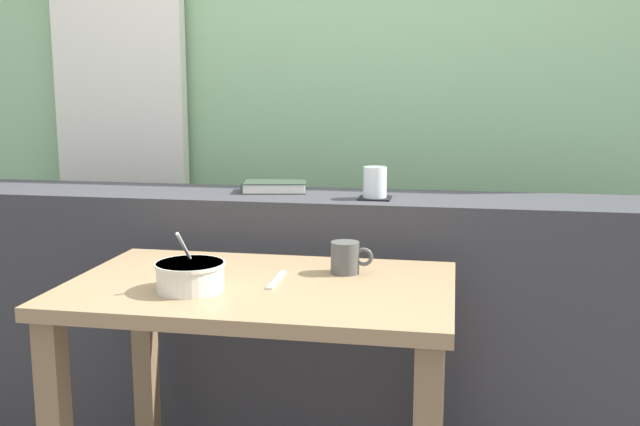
# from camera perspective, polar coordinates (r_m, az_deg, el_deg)

# --- Properties ---
(outdoor_backdrop) EXTENTS (4.80, 0.08, 2.80)m
(outdoor_backdrop) POSITION_cam_1_polar(r_m,az_deg,el_deg) (3.03, 1.89, 13.66)
(outdoor_backdrop) COLOR #8EBC89
(outdoor_backdrop) RESTS_ON ground
(curtain_left_panel) EXTENTS (0.56, 0.06, 2.50)m
(curtain_left_panel) POSITION_cam_1_polar(r_m,az_deg,el_deg) (3.20, -15.31, 10.43)
(curtain_left_panel) COLOR silver
(curtain_left_panel) RESTS_ON ground
(dark_console_ledge) EXTENTS (2.80, 0.36, 0.85)m
(dark_console_ledge) POSITION_cam_1_polar(r_m,az_deg,el_deg) (2.50, -0.52, -8.24)
(dark_console_ledge) COLOR #38383D
(dark_console_ledge) RESTS_ON ground
(breakfast_table) EXTENTS (0.97, 0.62, 0.71)m
(breakfast_table) POSITION_cam_1_polar(r_m,az_deg,el_deg) (1.91, -4.62, -9.14)
(breakfast_table) COLOR #826849
(breakfast_table) RESTS_ON ground
(coaster_square) EXTENTS (0.10, 0.10, 0.00)m
(coaster_square) POSITION_cam_1_polar(r_m,az_deg,el_deg) (2.32, 4.28, 1.16)
(coaster_square) COLOR black
(coaster_square) RESTS_ON dark_console_ledge
(juice_glass) EXTENTS (0.07, 0.07, 0.10)m
(juice_glass) POSITION_cam_1_polar(r_m,az_deg,el_deg) (2.31, 4.29, 2.29)
(juice_glass) COLOR white
(juice_glass) RESTS_ON coaster_square
(closed_book) EXTENTS (0.24, 0.17, 0.03)m
(closed_book) POSITION_cam_1_polar(r_m,az_deg,el_deg) (2.47, -3.62, 2.06)
(closed_book) COLOR #334233
(closed_book) RESTS_ON dark_console_ledge
(soup_bowl) EXTENTS (0.17, 0.17, 0.15)m
(soup_bowl) POSITION_cam_1_polar(r_m,az_deg,el_deg) (1.82, -10.04, -4.86)
(soup_bowl) COLOR silver
(soup_bowl) RESTS_ON breakfast_table
(fork_utensil) EXTENTS (0.02, 0.17, 0.01)m
(fork_utensil) POSITION_cam_1_polar(r_m,az_deg,el_deg) (1.88, -3.39, -5.20)
(fork_utensil) COLOR silver
(fork_utensil) RESTS_ON breakfast_table
(ceramic_mug) EXTENTS (0.11, 0.08, 0.08)m
(ceramic_mug) POSITION_cam_1_polar(r_m,az_deg,el_deg) (1.95, 2.03, -3.48)
(ceramic_mug) COLOR #4C4C4C
(ceramic_mug) RESTS_ON breakfast_table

